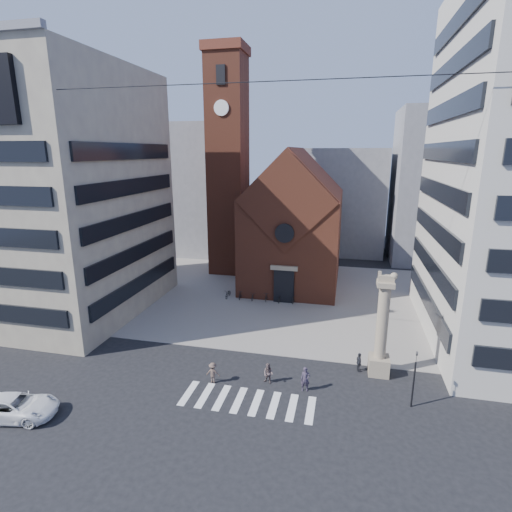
{
  "coord_description": "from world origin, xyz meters",
  "views": [
    {
      "loc": [
        6.81,
        -27.44,
        17.52
      ],
      "look_at": [
        -1.35,
        8.0,
        7.95
      ],
      "focal_mm": 28.0,
      "sensor_mm": 36.0,
      "label": 1
    }
  ],
  "objects_px": {
    "pedestrian_0": "(305,379)",
    "pedestrian_1": "(268,374)",
    "pedestrian_2": "(359,362)",
    "traffic_light": "(414,378)",
    "white_car": "(15,407)",
    "lion_column": "(381,335)",
    "scooter_0": "(228,293)"
  },
  "relations": [
    {
      "from": "pedestrian_1",
      "to": "pedestrian_2",
      "type": "xyz_separation_m",
      "value": [
        6.9,
        3.36,
        -0.01
      ]
    },
    {
      "from": "white_car",
      "to": "pedestrian_1",
      "type": "relative_size",
      "value": 3.4
    },
    {
      "from": "lion_column",
      "to": "pedestrian_1",
      "type": "xyz_separation_m",
      "value": [
        -8.46,
        -3.36,
        -2.63
      ]
    },
    {
      "from": "pedestrian_1",
      "to": "lion_column",
      "type": "bearing_deg",
      "value": 39.57
    },
    {
      "from": "pedestrian_0",
      "to": "scooter_0",
      "type": "xyz_separation_m",
      "value": [
        -11.38,
        17.65,
        -0.41
      ]
    },
    {
      "from": "lion_column",
      "to": "white_car",
      "type": "height_order",
      "value": "lion_column"
    },
    {
      "from": "scooter_0",
      "to": "lion_column",
      "type": "bearing_deg",
      "value": -39.13
    },
    {
      "from": "traffic_light",
      "to": "white_car",
      "type": "bearing_deg",
      "value": -164.66
    },
    {
      "from": "lion_column",
      "to": "white_car",
      "type": "bearing_deg",
      "value": -155.27
    },
    {
      "from": "traffic_light",
      "to": "pedestrian_0",
      "type": "distance_m",
      "value": 7.66
    },
    {
      "from": "pedestrian_0",
      "to": "pedestrian_1",
      "type": "relative_size",
      "value": 1.16
    },
    {
      "from": "pedestrian_0",
      "to": "pedestrian_2",
      "type": "xyz_separation_m",
      "value": [
        4.0,
        3.72,
        -0.14
      ]
    },
    {
      "from": "pedestrian_0",
      "to": "pedestrian_1",
      "type": "height_order",
      "value": "pedestrian_0"
    },
    {
      "from": "pedestrian_1",
      "to": "pedestrian_2",
      "type": "height_order",
      "value": "pedestrian_1"
    },
    {
      "from": "white_car",
      "to": "pedestrian_0",
      "type": "relative_size",
      "value": 2.94
    },
    {
      "from": "white_car",
      "to": "traffic_light",
      "type": "bearing_deg",
      "value": -86.03
    },
    {
      "from": "white_car",
      "to": "pedestrian_2",
      "type": "height_order",
      "value": "pedestrian_2"
    },
    {
      "from": "lion_column",
      "to": "pedestrian_1",
      "type": "height_order",
      "value": "lion_column"
    },
    {
      "from": "pedestrian_1",
      "to": "scooter_0",
      "type": "relative_size",
      "value": 0.87
    },
    {
      "from": "lion_column",
      "to": "pedestrian_0",
      "type": "bearing_deg",
      "value": -146.16
    },
    {
      "from": "scooter_0",
      "to": "pedestrian_2",
      "type": "bearing_deg",
      "value": -41.86
    },
    {
      "from": "pedestrian_0",
      "to": "pedestrian_1",
      "type": "distance_m",
      "value": 2.93
    },
    {
      "from": "lion_column",
      "to": "traffic_light",
      "type": "xyz_separation_m",
      "value": [
        1.99,
        -4.0,
        -1.17
      ]
    },
    {
      "from": "traffic_light",
      "to": "pedestrian_0",
      "type": "height_order",
      "value": "traffic_light"
    },
    {
      "from": "lion_column",
      "to": "pedestrian_2",
      "type": "bearing_deg",
      "value": 180.0
    },
    {
      "from": "pedestrian_0",
      "to": "scooter_0",
      "type": "bearing_deg",
      "value": 116.91
    },
    {
      "from": "pedestrian_2",
      "to": "lion_column",
      "type": "bearing_deg",
      "value": -106.77
    },
    {
      "from": "pedestrian_0",
      "to": "pedestrian_2",
      "type": "relative_size",
      "value": 1.17
    },
    {
      "from": "lion_column",
      "to": "white_car",
      "type": "distance_m",
      "value": 26.99
    },
    {
      "from": "pedestrian_1",
      "to": "pedestrian_0",
      "type": "bearing_deg",
      "value": 10.78
    },
    {
      "from": "lion_column",
      "to": "pedestrian_0",
      "type": "height_order",
      "value": "lion_column"
    },
    {
      "from": "pedestrian_0",
      "to": "pedestrian_2",
      "type": "bearing_deg",
      "value": 37.07
    }
  ]
}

